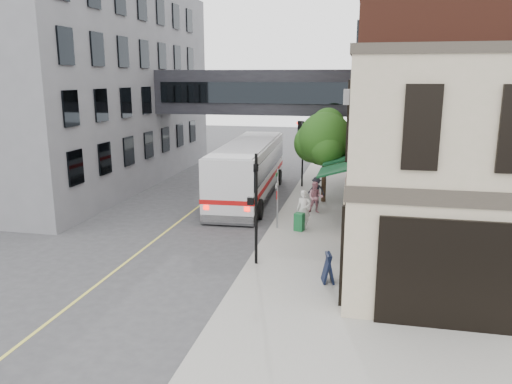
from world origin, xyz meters
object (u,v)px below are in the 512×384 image
at_px(bus, 249,168).
at_px(pedestrian_c, 316,190).
at_px(newspaper_box, 299,222).
at_px(pedestrian_a, 304,209).
at_px(sandwich_board, 328,268).
at_px(pedestrian_b, 316,197).

bearing_deg(bus, pedestrian_c, -13.05).
bearing_deg(newspaper_box, pedestrian_a, 87.49).
height_order(pedestrian_a, pedestrian_c, pedestrian_a).
bearing_deg(sandwich_board, newspaper_box, 93.62).
bearing_deg(sandwich_board, pedestrian_b, 85.04).
bearing_deg(sandwich_board, bus, 101.65).
xyz_separation_m(bus, newspaper_box, (4.09, -6.68, -1.36)).
height_order(pedestrian_a, sandwich_board, pedestrian_a).
relative_size(bus, sandwich_board, 11.75).
height_order(newspaper_box, sandwich_board, sandwich_board).
bearing_deg(pedestrian_a, pedestrian_c, 83.74).
bearing_deg(bus, newspaper_box, -58.52).
height_order(pedestrian_a, pedestrian_b, pedestrian_a).
distance_m(pedestrian_c, sandwich_board, 11.85).
distance_m(bus, pedestrian_c, 4.60).
xyz_separation_m(pedestrian_a, pedestrian_b, (0.30, 3.01, -0.09)).
xyz_separation_m(bus, pedestrian_b, (4.53, -3.19, -0.92)).
height_order(pedestrian_c, newspaper_box, pedestrian_c).
bearing_deg(pedestrian_c, pedestrian_a, -79.00).
distance_m(pedestrian_a, sandwich_board, 6.78).
relative_size(pedestrian_a, pedestrian_c, 1.20).
xyz_separation_m(pedestrian_b, sandwich_board, (1.41, -9.57, -0.32)).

